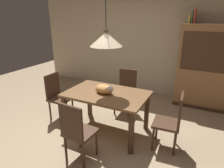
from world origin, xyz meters
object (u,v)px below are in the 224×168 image
Objects in this scene: hutch_bookcase at (204,69)px; book_green_slim at (192,17)px; cat_sleeping at (105,89)px; dining_table at (107,98)px; chair_right_side at (172,120)px; pendant_lamp at (106,39)px; book_red_tall at (195,16)px; book_yellow_short at (190,19)px; chair_far_back at (126,89)px; chair_near_front at (77,130)px; chair_left_side at (57,94)px.

hutch_bookcase is 1.15m from book_green_slim.
dining_table is at bearing 47.59° from cat_sleeping.
cat_sleeping is (-1.15, -0.03, 0.32)m from chair_right_side.
chair_right_side is 1.61m from pendant_lamp.
chair_right_side is 2.41m from book_red_tall.
hutch_bookcase is at bearing 53.24° from pendant_lamp.
book_yellow_short reaches higher than hutch_bookcase.
book_yellow_short is at bearing 62.20° from cat_sleeping.
chair_far_back is 2.11m from book_red_tall.
book_green_slim is at bearing 69.32° from chair_near_front.
hutch_bookcase is (0.30, 1.90, 0.38)m from chair_right_side.
pendant_lamp is at bearing 0.09° from chair_left_side.
dining_table is at bearing 89.68° from chair_near_front.
chair_right_side is (1.13, 0.01, -0.14)m from dining_table.
dining_table is 1.14m from chair_right_side.
pendant_lamp is at bearing 89.68° from chair_near_front.
pendant_lamp reaches higher than book_green_slim.
chair_far_back is 1.76m from chair_near_front.
pendant_lamp reaches higher than hutch_bookcase.
chair_far_back is 1.45m from pendant_lamp.
cat_sleeping is at bearing -1.23° from chair_left_side.
chair_near_front reaches higher than dining_table.
book_red_tall reaches higher than chair_left_side.
chair_far_back is 1.00× the size of chair_near_front.
book_yellow_short is (2.12, 1.91, 1.43)m from chair_left_side.
dining_table is 5.00× the size of book_red_tall.
book_green_slim reaches higher than chair_far_back.
hutch_bookcase is (1.45, 1.93, 0.06)m from cat_sleeping.
cat_sleeping is 2.01× the size of book_yellow_short.
cat_sleeping is 2.49m from book_green_slim.
book_green_slim is (1.05, 2.78, 1.47)m from chair_near_front.
chair_near_front and chair_left_side have the same top height.
dining_table is 0.89m from chair_far_back.
book_red_tall is (2.22, 1.91, 1.48)m from chair_left_side.
book_yellow_short is 0.71× the size of book_red_tall.
book_yellow_short reaches higher than cat_sleeping.
cat_sleeping is at bearing 91.23° from chair_near_front.
cat_sleeping is at bearing -132.41° from dining_table.
book_green_slim is at bearing 179.77° from hutch_bookcase.
pendant_lamp reaches higher than chair_near_front.
hutch_bookcase is 7.12× the size of book_green_slim.
chair_near_front reaches higher than cat_sleeping.
chair_left_side is (-1.13, -0.00, -0.14)m from dining_table.
dining_table is at bearing -126.76° from hutch_bookcase.
chair_right_side is 1.19m from cat_sleeping.
book_red_tall is at bearing 179.74° from hutch_bookcase.
book_yellow_short is at bearing 62.43° from pendant_lamp.
chair_right_side is at bearing -87.54° from book_green_slim.
chair_far_back is 1.43m from chair_left_side.
cat_sleeping is 1.55× the size of book_green_slim.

